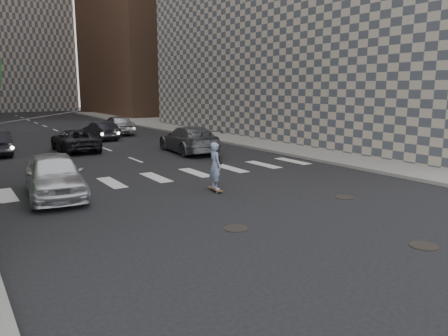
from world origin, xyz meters
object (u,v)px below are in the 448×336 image
object	(u,v)px
silver_sedan	(54,175)
traffic_car_d	(118,125)
traffic_car_c	(75,140)
skateboarder	(215,166)
traffic_car_b	(189,139)
traffic_car_e	(101,131)

from	to	relation	value
silver_sedan	traffic_car_d	world-z (taller)	traffic_car_d
traffic_car_c	traffic_car_d	xyz separation A→B (m)	(5.60, 8.21, 0.14)
skateboarder	silver_sedan	bearing A→B (deg)	162.48
traffic_car_b	silver_sedan	bearing A→B (deg)	42.72
silver_sedan	traffic_car_e	xyz separation A→B (m)	(6.82, 16.58, -0.13)
skateboarder	traffic_car_b	world-z (taller)	skateboarder
traffic_car_d	traffic_car_e	size ratio (longest dim) A/B	1.17
traffic_car_e	traffic_car_c	bearing A→B (deg)	52.41
traffic_car_e	skateboarder	bearing A→B (deg)	80.12
silver_sedan	traffic_car_e	distance (m)	17.92
traffic_car_d	traffic_car_b	bearing A→B (deg)	93.20
silver_sedan	traffic_car_d	size ratio (longest dim) A/B	0.99
traffic_car_c	traffic_car_e	size ratio (longest dim) A/B	1.19
skateboarder	silver_sedan	world-z (taller)	skateboarder
silver_sedan	traffic_car_c	xyz separation A→B (m)	(3.59, 11.43, -0.13)
traffic_car_b	traffic_car_d	xyz separation A→B (m)	(-0.09, 12.55, 0.01)
skateboarder	traffic_car_e	distance (m)	19.02
skateboarder	traffic_car_d	xyz separation A→B (m)	(3.82, 22.02, -0.17)
traffic_car_b	traffic_car_c	size ratio (longest dim) A/B	1.14
skateboarder	traffic_car_d	bearing A→B (deg)	86.59
traffic_car_c	traffic_car_e	world-z (taller)	traffic_car_c
traffic_car_b	traffic_car_d	world-z (taller)	traffic_car_d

